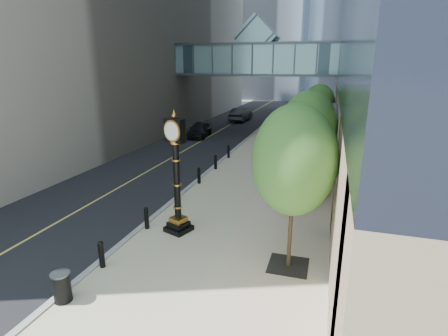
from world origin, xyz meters
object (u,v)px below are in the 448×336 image
at_px(street_clock, 177,183).
at_px(car_near, 200,129).
at_px(pedestrian, 282,195).
at_px(car_far, 241,114).
at_px(trash_bin, 62,288).

xyz_separation_m(street_clock, car_near, (-6.61, 19.96, -1.50)).
bearing_deg(street_clock, pedestrian, 60.88).
bearing_deg(car_far, car_near, 85.29).
height_order(pedestrian, car_near, pedestrian).
bearing_deg(car_near, street_clock, -77.03).
xyz_separation_m(car_near, car_far, (1.39, 11.45, 0.10)).
relative_size(street_clock, trash_bin, 5.64).
relative_size(trash_bin, car_far, 0.18).
bearing_deg(pedestrian, street_clock, 30.32).
height_order(street_clock, pedestrian, street_clock).
xyz_separation_m(pedestrian, car_far, (-9.15, 28.03, -0.06)).
bearing_deg(pedestrian, car_near, -67.91).
bearing_deg(trash_bin, car_far, 95.88).
distance_m(pedestrian, car_near, 19.65).
bearing_deg(car_far, trash_bin, 98.11).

